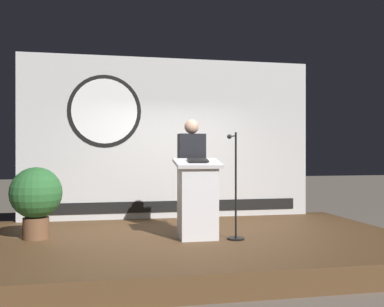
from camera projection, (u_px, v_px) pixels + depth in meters
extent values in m
plane|color=#6B6056|center=(189.00, 257.00, 6.36)|extent=(40.00, 40.00, 0.00)
cube|color=brown|center=(189.00, 246.00, 6.36)|extent=(6.40, 4.00, 0.30)
cube|color=silver|center=(170.00, 138.00, 8.16)|extent=(5.43, 0.10, 2.97)
cylinder|color=black|center=(105.00, 111.00, 7.87)|extent=(1.31, 0.02, 1.31)
cylinder|color=white|center=(105.00, 111.00, 7.87)|extent=(1.17, 0.02, 1.17)
cube|color=black|center=(170.00, 206.00, 8.11)|extent=(4.88, 0.02, 0.20)
cube|color=silver|center=(198.00, 202.00, 6.16)|extent=(0.52, 0.40, 1.04)
cube|color=silver|center=(198.00, 163.00, 6.16)|extent=(0.64, 0.50, 0.14)
cube|color=black|center=(198.00, 160.00, 6.14)|extent=(0.28, 0.20, 0.06)
cylinder|color=black|center=(192.00, 206.00, 6.63)|extent=(0.26, 0.26, 0.82)
cube|color=black|center=(192.00, 156.00, 6.63)|extent=(0.40, 0.24, 0.68)
sphere|color=tan|center=(192.00, 127.00, 6.63)|extent=(0.22, 0.22, 0.22)
cylinder|color=black|center=(236.00, 239.00, 6.12)|extent=(0.24, 0.24, 0.02)
cylinder|color=black|center=(236.00, 186.00, 6.11)|extent=(0.03, 0.03, 1.50)
cylinder|color=black|center=(233.00, 136.00, 6.27)|extent=(0.02, 0.32, 0.02)
sphere|color=#262626|center=(229.00, 137.00, 6.42)|extent=(0.07, 0.07, 0.07)
cylinder|color=brown|center=(36.00, 228.00, 6.17)|extent=(0.36, 0.36, 0.30)
sphere|color=#2D6B33|center=(36.00, 193.00, 6.16)|extent=(0.73, 0.73, 0.73)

